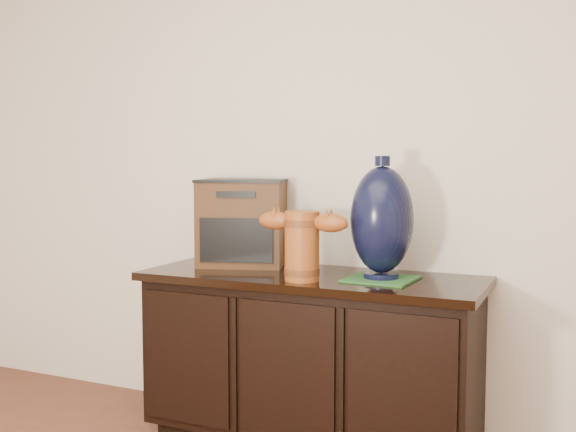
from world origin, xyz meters
The scene contains 6 objects.
sideboard centered at (0.00, 2.23, 0.39)m, with size 1.46×0.56×0.75m.
terracotta_vessel centered at (0.02, 2.08, 0.91)m, with size 0.40×0.15×0.28m.
tv_radio centered at (-0.39, 2.35, 0.95)m, with size 0.47×0.42×0.40m.
green_mat centered at (0.31, 2.22, 0.76)m, with size 0.27×0.27×0.01m, color #295B29.
lamp_base centered at (0.31, 2.22, 1.00)m, with size 0.27×0.27×0.50m.
spray_can centered at (-0.21, 2.44, 0.83)m, with size 0.05×0.05×0.16m.
Camera 1 is at (1.09, -0.40, 1.24)m, focal length 42.00 mm.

